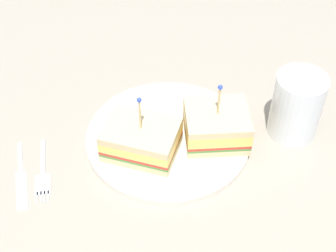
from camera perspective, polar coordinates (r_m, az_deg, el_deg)
name	(u,v)px	position (r cm, az deg, el deg)	size (l,w,h in cm)	color
ground_plane	(168,144)	(77.73, 0.00, -2.10)	(100.96, 100.96, 2.00)	#9E9384
plate	(168,138)	(76.62, 0.00, -1.33)	(25.03, 25.03, 1.04)	silver
sandwich_half_front	(141,139)	(72.48, -3.06, -1.53)	(10.80, 8.32, 10.43)	beige
sandwich_half_back	(217,125)	(74.49, 5.55, 0.07)	(11.27, 10.57, 10.34)	beige
drink_glass	(296,109)	(77.61, 14.36, 1.87)	(7.51, 7.51, 10.52)	silver
fork	(43,177)	(74.20, -14.07, -5.61)	(5.83, 11.54, 0.35)	silver
knife	(21,178)	(74.80, -16.39, -5.74)	(6.84, 11.84, 0.35)	silver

